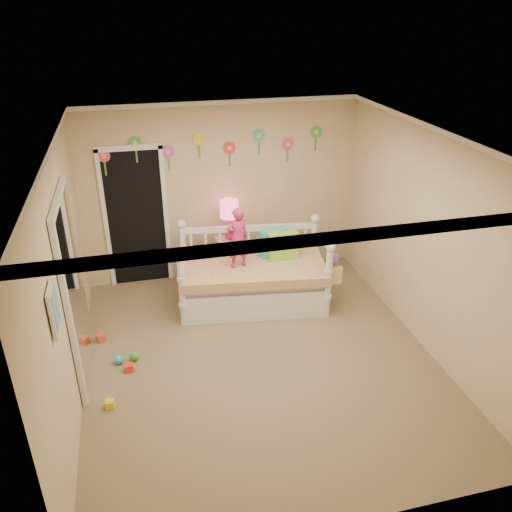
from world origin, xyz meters
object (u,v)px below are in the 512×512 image
object	(u,v)px
child	(237,238)
table_lamp	(229,214)
nightstand	(230,259)
daybed	(252,267)

from	to	relation	value
child	table_lamp	bearing A→B (deg)	-102.37
child	table_lamp	world-z (taller)	child
child	nightstand	xyz separation A→B (m)	(0.05, 0.76, -0.69)
child	nightstand	world-z (taller)	child
child	table_lamp	xyz separation A→B (m)	(0.05, 0.76, 0.03)
daybed	child	world-z (taller)	child
table_lamp	child	bearing A→B (deg)	-93.42
child	nightstand	bearing A→B (deg)	-102.37
nightstand	table_lamp	bearing A→B (deg)	0.00
daybed	table_lamp	xyz separation A→B (m)	(-0.16, 0.72, 0.51)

